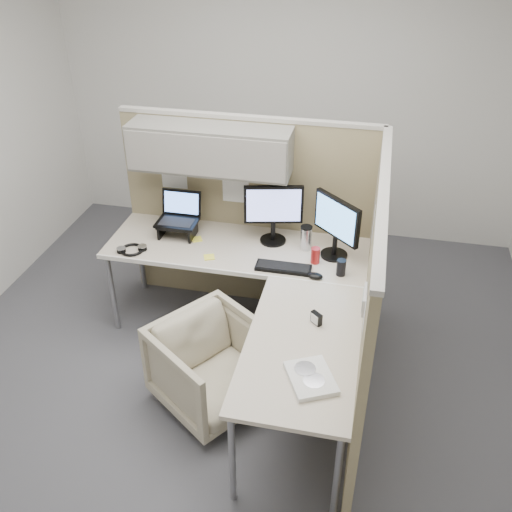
% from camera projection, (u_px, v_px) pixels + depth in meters
% --- Properties ---
extents(ground, '(4.50, 4.50, 0.00)m').
position_uv_depth(ground, '(236.00, 368.00, 4.25)').
color(ground, '#45454B').
rests_on(ground, ground).
extents(partition_back, '(2.00, 0.36, 1.63)m').
position_uv_depth(partition_back, '(232.00, 185.00, 4.38)').
color(partition_back, '#928460').
rests_on(partition_back, ground).
extents(partition_right, '(0.07, 2.03, 1.63)m').
position_uv_depth(partition_right, '(369.00, 301.00, 3.60)').
color(partition_right, '#928460').
rests_on(partition_right, ground).
extents(desk, '(2.00, 1.98, 0.73)m').
position_uv_depth(desk, '(256.00, 285.00, 3.96)').
color(desk, beige).
rests_on(desk, ground).
extents(office_chair, '(0.90, 0.91, 0.69)m').
position_uv_depth(office_chair, '(212.00, 363.00, 3.80)').
color(office_chair, '#C1BA99').
rests_on(office_chair, ground).
extents(monitor_left, '(0.44, 0.20, 0.47)m').
position_uv_depth(monitor_left, '(273.00, 210.00, 4.24)').
color(monitor_left, black).
rests_on(monitor_left, desk).
extents(monitor_right, '(0.35, 0.33, 0.47)m').
position_uv_depth(monitor_right, '(336.00, 223.00, 4.06)').
color(monitor_right, black).
rests_on(monitor_right, desk).
extents(laptop_station, '(0.31, 0.27, 0.33)m').
position_uv_depth(laptop_station, '(178.00, 220.00, 4.42)').
color(laptop_station, black).
rests_on(laptop_station, desk).
extents(keyboard, '(0.40, 0.13, 0.02)m').
position_uv_depth(keyboard, '(283.00, 268.00, 4.05)').
color(keyboard, black).
rests_on(keyboard, desk).
extents(mouse, '(0.12, 0.08, 0.04)m').
position_uv_depth(mouse, '(315.00, 276.00, 3.95)').
color(mouse, black).
rests_on(mouse, desk).
extents(travel_mug, '(0.09, 0.09, 0.19)m').
position_uv_depth(travel_mug, '(306.00, 238.00, 4.25)').
color(travel_mug, silver).
rests_on(travel_mug, desk).
extents(soda_can_green, '(0.07, 0.07, 0.12)m').
position_uv_depth(soda_can_green, '(341.00, 267.00, 3.97)').
color(soda_can_green, black).
rests_on(soda_can_green, desk).
extents(soda_can_silver, '(0.07, 0.07, 0.12)m').
position_uv_depth(soda_can_silver, '(315.00, 255.00, 4.10)').
color(soda_can_silver, '#B21E1E').
rests_on(soda_can_silver, desk).
extents(sticky_note_c, '(0.10, 0.10, 0.01)m').
position_uv_depth(sticky_note_c, '(197.00, 239.00, 4.40)').
color(sticky_note_c, '#FFF743').
rests_on(sticky_note_c, desk).
extents(sticky_note_a, '(0.10, 0.10, 0.01)m').
position_uv_depth(sticky_note_a, '(209.00, 257.00, 4.19)').
color(sticky_note_a, '#FFF743').
rests_on(sticky_note_a, desk).
extents(headphones, '(0.23, 0.23, 0.03)m').
position_uv_depth(headphones, '(132.00, 249.00, 4.26)').
color(headphones, black).
rests_on(headphones, desk).
extents(paper_stack, '(0.34, 0.37, 0.03)m').
position_uv_depth(paper_stack, '(311.00, 378.00, 3.13)').
color(paper_stack, white).
rests_on(paper_stack, desk).
extents(desk_clock, '(0.08, 0.08, 0.08)m').
position_uv_depth(desk_clock, '(316.00, 318.00, 3.53)').
color(desk_clock, black).
rests_on(desk_clock, desk).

